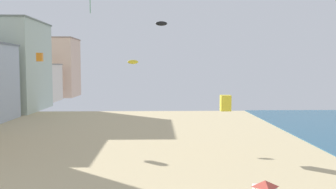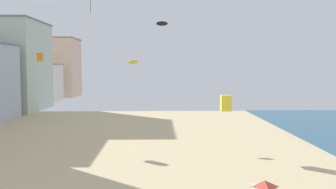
{
  "view_description": "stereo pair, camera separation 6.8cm",
  "coord_description": "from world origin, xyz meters",
  "px_view_note": "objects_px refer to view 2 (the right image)",
  "views": [
    {
      "loc": [
        5.8,
        -10.41,
        8.6
      ],
      "look_at": [
        6.52,
        15.22,
        6.64
      ],
      "focal_mm": 38.86,
      "sensor_mm": 36.0,
      "label": 1
    },
    {
      "loc": [
        5.87,
        -10.41,
        8.6
      ],
      "look_at": [
        6.52,
        15.22,
        6.64
      ],
      "focal_mm": 38.86,
      "sensor_mm": 36.0,
      "label": 2
    }
  ],
  "objects_px": {
    "kite_black_parafoil": "(162,24)",
    "kite_orange_box": "(40,57)",
    "kite_yellow_box": "(226,103)",
    "kite_yellow_parafoil": "(133,62)"
  },
  "relations": [
    {
      "from": "kite_yellow_box",
      "to": "kite_yellow_parafoil",
      "type": "bearing_deg",
      "value": 136.28
    },
    {
      "from": "kite_black_parafoil",
      "to": "kite_orange_box",
      "type": "relative_size",
      "value": 1.55
    },
    {
      "from": "kite_black_parafoil",
      "to": "kite_orange_box",
      "type": "distance_m",
      "value": 16.34
    },
    {
      "from": "kite_yellow_box",
      "to": "kite_yellow_parafoil",
      "type": "xyz_separation_m",
      "value": [
        -9.7,
        9.27,
        4.16
      ]
    },
    {
      "from": "kite_yellow_box",
      "to": "kite_black_parafoil",
      "type": "xyz_separation_m",
      "value": [
        -6.16,
        14.25,
        9.4
      ]
    },
    {
      "from": "kite_black_parafoil",
      "to": "kite_orange_box",
      "type": "xyz_separation_m",
      "value": [
        -14.64,
        -5.55,
        -4.68
      ]
    },
    {
      "from": "kite_yellow_box",
      "to": "kite_yellow_parafoil",
      "type": "height_order",
      "value": "kite_yellow_parafoil"
    },
    {
      "from": "kite_orange_box",
      "to": "kite_black_parafoil",
      "type": "bearing_deg",
      "value": 20.76
    },
    {
      "from": "kite_yellow_box",
      "to": "kite_orange_box",
      "type": "relative_size",
      "value": 1.52
    },
    {
      "from": "kite_yellow_box",
      "to": "kite_black_parafoil",
      "type": "distance_m",
      "value": 18.15
    }
  ]
}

